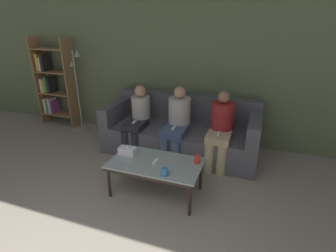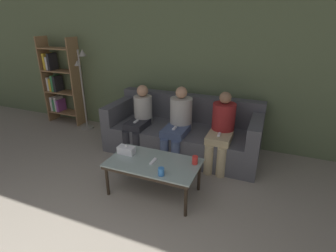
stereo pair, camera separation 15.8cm
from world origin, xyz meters
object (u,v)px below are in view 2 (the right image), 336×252
(tissue_box, at_px, (126,150))
(seated_person_left_end, at_px, (140,117))
(game_remote, at_px, (153,161))
(couch, at_px, (183,133))
(cup_near_right, at_px, (195,160))
(standing_lamp, at_px, (83,82))
(bookshelf, at_px, (59,83))
(cup_near_left, at_px, (161,172))
(seated_person_mid_right, at_px, (222,128))
(seated_person_mid_left, at_px, (178,121))
(coffee_table, at_px, (153,165))

(tissue_box, distance_m, seated_person_left_end, 1.00)
(game_remote, relative_size, seated_person_left_end, 0.14)
(tissue_box, bearing_deg, couch, 72.57)
(cup_near_right, bearing_deg, standing_lamp, 154.11)
(game_remote, distance_m, bookshelf, 3.34)
(cup_near_right, xyz_separation_m, game_remote, (-0.49, -0.15, -0.04))
(couch, xyz_separation_m, cup_near_left, (0.26, -1.48, 0.17))
(seated_person_left_end, distance_m, seated_person_mid_right, 1.34)
(cup_near_left, height_order, tissue_box, tissue_box)
(cup_near_left, height_order, seated_person_mid_right, seated_person_mid_right)
(tissue_box, relative_size, bookshelf, 0.12)
(cup_near_right, distance_m, standing_lamp, 2.99)
(seated_person_mid_left, bearing_deg, cup_near_left, -78.51)
(seated_person_mid_left, xyz_separation_m, seated_person_mid_right, (0.67, 0.01, -0.01))
(standing_lamp, relative_size, seated_person_left_end, 1.43)
(tissue_box, relative_size, standing_lamp, 0.14)
(coffee_table, distance_m, standing_lamp, 2.66)
(seated_person_left_end, bearing_deg, seated_person_mid_right, 0.65)
(coffee_table, distance_m, seated_person_mid_right, 1.22)
(couch, relative_size, game_remote, 16.51)
(tissue_box, bearing_deg, standing_lamp, 141.81)
(couch, xyz_separation_m, game_remote, (0.05, -1.25, 0.14))
(seated_person_left_end, bearing_deg, coffee_table, -54.69)
(cup_near_left, xyz_separation_m, seated_person_mid_right, (0.42, 1.27, 0.11))
(couch, relative_size, coffee_table, 2.17)
(standing_lamp, height_order, seated_person_left_end, standing_lamp)
(coffee_table, bearing_deg, cup_near_right, 17.10)
(couch, distance_m, game_remote, 1.26)
(game_remote, bearing_deg, standing_lamp, 146.42)
(cup_near_left, distance_m, bookshelf, 3.64)
(tissue_box, height_order, bookshelf, bookshelf)
(cup_near_left, relative_size, seated_person_mid_right, 0.08)
(seated_person_left_end, distance_m, seated_person_mid_left, 0.67)
(couch, distance_m, bookshelf, 2.94)
(seated_person_left_end, bearing_deg, couch, 19.12)
(tissue_box, bearing_deg, seated_person_mid_right, 42.81)
(seated_person_left_end, bearing_deg, standing_lamp, 163.69)
(cup_near_right, relative_size, seated_person_mid_right, 0.09)
(tissue_box, xyz_separation_m, bookshelf, (-2.50, 1.52, 0.35))
(tissue_box, xyz_separation_m, seated_person_mid_left, (0.37, 0.96, 0.11))
(coffee_table, relative_size, game_remote, 7.59)
(game_remote, height_order, seated_person_mid_left, seated_person_mid_left)
(couch, relative_size, cup_near_right, 23.70)
(seated_person_mid_right, bearing_deg, couch, 162.05)
(couch, distance_m, cup_near_left, 1.52)
(standing_lamp, height_order, seated_person_mid_right, standing_lamp)
(seated_person_mid_right, bearing_deg, coffee_table, -121.21)
(coffee_table, bearing_deg, standing_lamp, 146.42)
(bookshelf, bearing_deg, tissue_box, -31.24)
(cup_near_right, bearing_deg, seated_person_mid_left, 121.50)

